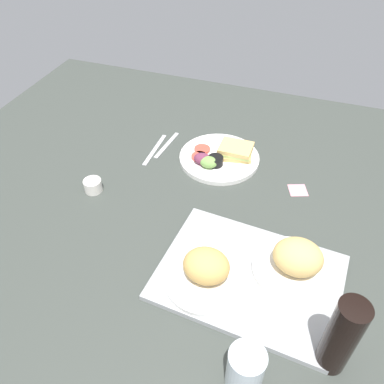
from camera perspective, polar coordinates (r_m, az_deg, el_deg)
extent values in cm
cube|color=#383D38|center=(124.48, 1.32, -1.20)|extent=(190.00, 150.00, 3.00)
cube|color=#9EA0A3|center=(103.46, 8.23, -12.08)|extent=(47.45, 36.43, 1.60)
cylinder|color=white|center=(105.22, 14.32, -10.72)|extent=(20.71, 20.71, 1.40)
ellipsoid|color=#DBB266|center=(101.54, 15.07, -9.03)|extent=(12.42, 10.73, 8.47)
cylinder|color=white|center=(100.45, 1.98, -12.36)|extent=(20.98, 20.98, 1.40)
ellipsoid|color=tan|center=(96.93, 2.09, -10.58)|extent=(11.57, 9.99, 7.89)
cylinder|color=white|center=(137.73, 3.76, 4.96)|extent=(27.56, 27.56, 1.60)
cube|color=#DBB266|center=(137.78, 6.29, 5.57)|extent=(12.55, 10.98, 1.40)
cube|color=#B2C66B|center=(137.06, 6.33, 5.97)|extent=(11.50, 9.61, 1.00)
cube|color=#DBB266|center=(136.36, 6.37, 6.38)|extent=(11.02, 9.02, 1.40)
cylinder|color=#D14738|center=(139.45, 1.49, 6.20)|extent=(5.60, 5.60, 0.80)
cylinder|color=#D14738|center=(135.98, 1.07, 5.13)|extent=(5.60, 5.60, 0.80)
cylinder|color=black|center=(132.49, 3.50, 4.50)|extent=(5.20, 5.20, 3.00)
cylinder|color=#EFEACC|center=(131.82, 3.52, 4.87)|extent=(4.26, 4.26, 0.60)
ellipsoid|color=#729E4C|center=(131.38, 2.42, 4.33)|extent=(6.00, 4.80, 3.60)
ellipsoid|color=#6B2D47|center=(132.78, 1.53, 4.83)|extent=(6.00, 4.80, 3.60)
cylinder|color=silver|center=(86.17, 7.71, -24.08)|extent=(7.58, 7.58, 11.50)
cylinder|color=black|center=(88.12, 20.75, -18.97)|extent=(6.40, 6.40, 21.17)
cylinder|color=silver|center=(128.20, -14.11, 0.91)|extent=(5.60, 5.60, 4.00)
cube|color=#B7B7BC|center=(144.88, -3.67, 6.83)|extent=(3.16, 17.05, 0.50)
cube|color=#B7B7BC|center=(142.95, -5.40, 6.16)|extent=(1.54, 19.01, 0.50)
cube|color=pink|center=(130.07, 15.05, 0.26)|extent=(7.23, 7.23, 0.12)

